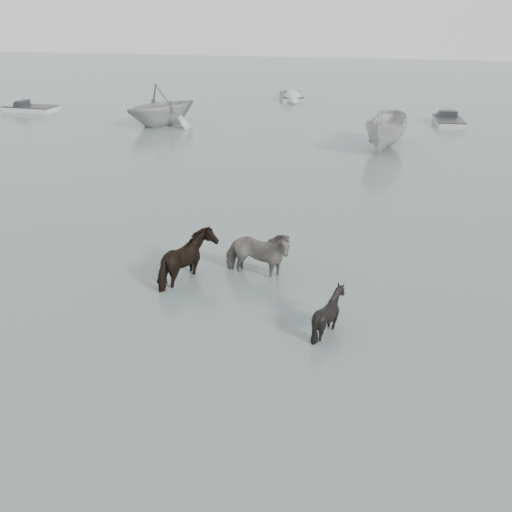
# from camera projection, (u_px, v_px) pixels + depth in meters

# --- Properties ---
(ground) EXTENTS (140.00, 140.00, 0.00)m
(ground) POSITION_uv_depth(u_px,v_px,m) (225.00, 287.00, 15.49)
(ground) COLOR slate
(ground) RESTS_ON ground
(pony_pinto) EXTENTS (2.17, 1.22, 1.73)m
(pony_pinto) POSITION_uv_depth(u_px,v_px,m) (257.00, 247.00, 15.78)
(pony_pinto) COLOR black
(pony_pinto) RESTS_ON ground
(pony_dark) EXTENTS (1.63, 1.85, 1.71)m
(pony_dark) POSITION_uv_depth(u_px,v_px,m) (188.00, 252.00, 15.52)
(pony_dark) COLOR black
(pony_dark) RESTS_ON ground
(pony_black) EXTENTS (1.48, 1.42, 1.27)m
(pony_black) POSITION_uv_depth(u_px,v_px,m) (329.00, 307.00, 13.18)
(pony_black) COLOR black
(pony_black) RESTS_ON ground
(rowboat_trail) EXTENTS (6.41, 6.63, 2.67)m
(rowboat_trail) POSITION_uv_depth(u_px,v_px,m) (162.00, 103.00, 35.27)
(rowboat_trail) COLOR #AAADAA
(rowboat_trail) RESTS_ON ground
(boat_small) EXTENTS (2.79, 5.28, 1.94)m
(boat_small) POSITION_uv_depth(u_px,v_px,m) (387.00, 130.00, 29.73)
(boat_small) COLOR #A8A9A4
(boat_small) RESTS_ON ground
(skiff_port) EXTENTS (1.82, 4.65, 0.75)m
(skiff_port) POSITION_uv_depth(u_px,v_px,m) (449.00, 118.00, 35.81)
(skiff_port) COLOR #AFB2AF
(skiff_port) RESTS_ON ground
(skiff_outer) EXTENTS (5.12, 1.82, 0.75)m
(skiff_outer) POSITION_uv_depth(u_px,v_px,m) (31.00, 106.00, 40.04)
(skiff_outer) COLOR silver
(skiff_outer) RESTS_ON ground
(skiff_mid) EXTENTS (2.79, 5.46, 0.75)m
(skiff_mid) POSITION_uv_depth(u_px,v_px,m) (291.00, 95.00, 44.99)
(skiff_mid) COLOR #A7A9A7
(skiff_mid) RESTS_ON ground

